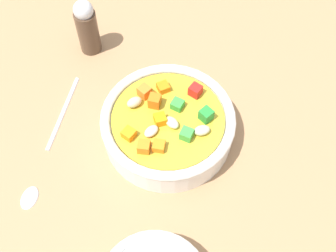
% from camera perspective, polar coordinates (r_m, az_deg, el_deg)
% --- Properties ---
extents(ground_plane, '(1.40, 1.40, 0.02)m').
position_cam_1_polar(ground_plane, '(0.61, 0.00, -1.58)').
color(ground_plane, '#9E754F').
extents(soup_bowl_main, '(0.18, 0.18, 0.06)m').
position_cam_1_polar(soup_bowl_main, '(0.58, -0.01, 0.19)').
color(soup_bowl_main, white).
rests_on(soup_bowl_main, ground_plane).
extents(spoon, '(0.17, 0.15, 0.01)m').
position_cam_1_polar(spoon, '(0.60, -15.98, -3.79)').
color(spoon, silver).
rests_on(spoon, ground_plane).
extents(pepper_shaker, '(0.03, 0.03, 0.09)m').
position_cam_1_polar(pepper_shaker, '(0.67, -10.59, 12.70)').
color(pepper_shaker, '#4C3828').
rests_on(pepper_shaker, ground_plane).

